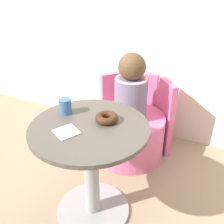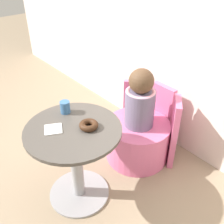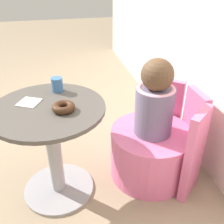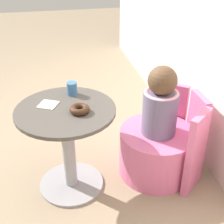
{
  "view_description": "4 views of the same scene",
  "coord_description": "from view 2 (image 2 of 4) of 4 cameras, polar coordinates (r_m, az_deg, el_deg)",
  "views": [
    {
      "loc": [
        0.74,
        -1.05,
        1.42
      ],
      "look_at": [
        0.06,
        0.35,
        0.57
      ],
      "focal_mm": 42.0,
      "sensor_mm": 36.0,
      "label": 1
    },
    {
      "loc": [
        1.34,
        -0.71,
        1.73
      ],
      "look_at": [
        0.07,
        0.37,
        0.63
      ],
      "focal_mm": 42.0,
      "sensor_mm": 36.0,
      "label": 2
    },
    {
      "loc": [
        1.46,
        0.07,
        1.4
      ],
      "look_at": [
        0.06,
        0.39,
        0.56
      ],
      "focal_mm": 42.0,
      "sensor_mm": 36.0,
      "label": 3
    },
    {
      "loc": [
        1.9,
        -0.07,
        1.67
      ],
      "look_at": [
        0.02,
        0.33,
        0.56
      ],
      "focal_mm": 50.0,
      "sensor_mm": 36.0,
      "label": 4
    }
  ],
  "objects": [
    {
      "name": "tub_chair",
      "position": [
        2.43,
        5.54,
        -6.11
      ],
      "size": [
        0.57,
        0.57,
        0.37
      ],
      "color": "#DB6693",
      "rests_on": "ground_plane"
    },
    {
      "name": "cup",
      "position": [
        1.94,
        -10.17,
        1.05
      ],
      "size": [
        0.07,
        0.07,
        0.09
      ],
      "color": "#386699",
      "rests_on": "round_table"
    },
    {
      "name": "donut",
      "position": [
        1.77,
        -5.08,
        -2.86
      ],
      "size": [
        0.13,
        0.13,
        0.04
      ],
      "color": "#3D2314",
      "rests_on": "round_table"
    },
    {
      "name": "back_wall",
      "position": [
        2.34,
        14.1,
        19.5
      ],
      "size": [
        6.0,
        0.06,
        2.4
      ],
      "color": "silver",
      "rests_on": "ground_plane"
    },
    {
      "name": "booth_backrest",
      "position": [
        2.5,
        9.56,
        -1.44
      ],
      "size": [
        0.67,
        0.25,
        0.64
      ],
      "color": "#DB6693",
      "rests_on": "ground_plane"
    },
    {
      "name": "ground_plane",
      "position": [
        2.3,
        -8.43,
        -15.67
      ],
      "size": [
        12.0,
        12.0,
        0.0
      ],
      "primitive_type": "plane",
      "color": "gray"
    },
    {
      "name": "round_table",
      "position": [
        1.93,
        -8.07,
        -8.88
      ],
      "size": [
        0.67,
        0.67,
        0.66
      ],
      "color": "#99999E",
      "rests_on": "ground_plane"
    },
    {
      "name": "paper_napkin",
      "position": [
        1.81,
        -12.67,
        -3.66
      ],
      "size": [
        0.16,
        0.16,
        0.01
      ],
      "color": "white",
      "rests_on": "round_table"
    },
    {
      "name": "child_figure",
      "position": [
        2.18,
        6.14,
        2.59
      ],
      "size": [
        0.26,
        0.26,
        0.52
      ],
      "color": "slate",
      "rests_on": "tub_chair"
    }
  ]
}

